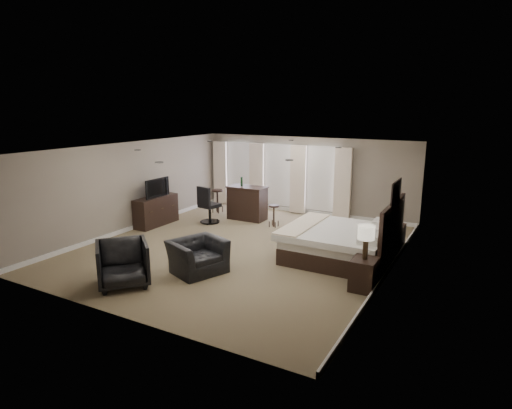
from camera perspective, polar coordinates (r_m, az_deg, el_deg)
The scene contains 16 objects.
room at distance 10.88m, azimuth -1.94°, elevation 0.73°, with size 7.60×8.60×2.64m.
window_bay at distance 14.91m, azimuth 2.87°, elevation 3.70°, with size 5.25×0.20×2.30m.
bed at distance 10.35m, azimuth 11.66°, elevation -3.19°, with size 2.43×2.32×1.54m, color silver.
nightstand_near at distance 8.95m, azimuth 14.18°, elevation -9.00°, with size 0.48×0.59×0.64m, color black.
nightstand_far at distance 11.63m, azimuth 17.92°, elevation -4.09°, with size 0.48×0.58×0.64m, color black.
lamp_near at distance 8.72m, azimuth 14.42°, elevation -4.94°, with size 0.33×0.33×0.69m, color beige.
lamp_far at distance 11.47m, azimuth 18.13°, elevation -1.11°, with size 0.30×0.30×0.61m, color beige.
wall_art at distance 9.87m, azimuth 18.13°, elevation 1.47°, with size 0.04×0.96×0.56m, color slate.
dresser at distance 13.57m, azimuth -13.16°, elevation -0.82°, with size 0.50×1.54×0.89m, color black.
tv at distance 13.46m, azimuth -13.28°, elevation 1.29°, with size 1.00×0.57×0.13m, color black.
armchair_near at distance 9.58m, azimuth -7.82°, elevation -6.12°, with size 1.13×0.74×0.99m, color black.
armchair_far at distance 9.22m, azimuth -17.36°, elevation -7.27°, with size 1.00×0.93×1.02m, color black.
bar_counter at distance 13.84m, azimuth -1.18°, elevation 0.23°, with size 1.26×0.65×1.10m, color black.
bar_stool_left at distance 14.83m, azimuth -5.16°, elevation 0.47°, with size 0.38×0.38×0.81m, color black.
bar_stool_right at distance 13.03m, azimuth 2.39°, elevation -1.53°, with size 0.32×0.32×0.68m, color black.
desk_chair at distance 13.49m, azimuth -6.20°, elevation 0.02°, with size 0.61×0.61×1.19m, color black.
Camera 1 is at (5.47, -9.11, 3.62)m, focal length 30.00 mm.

